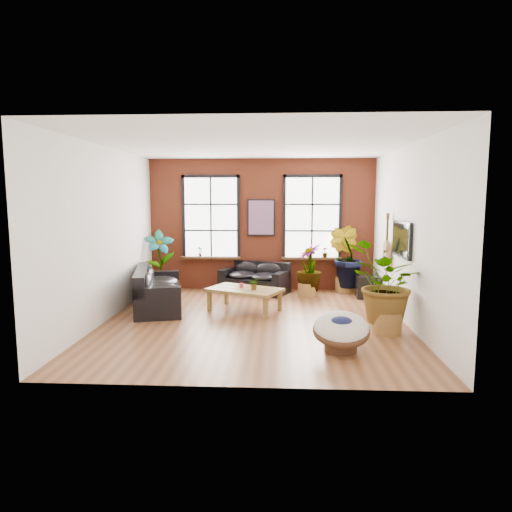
# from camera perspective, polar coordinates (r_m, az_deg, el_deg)

# --- Properties ---
(room) EXTENTS (6.04, 6.54, 3.54)m
(room) POSITION_cam_1_polar(r_m,az_deg,el_deg) (9.16, -0.15, 2.72)
(room) COLOR brown
(room) RESTS_ON ground
(sofa_back) EXTENTS (1.92, 1.42, 0.80)m
(sofa_back) POSITION_cam_1_polar(r_m,az_deg,el_deg) (11.99, -0.12, -2.86)
(sofa_back) COLOR black
(sofa_back) RESTS_ON ground
(sofa_left) EXTENTS (1.48, 2.45, 0.90)m
(sofa_left) POSITION_cam_1_polar(r_m,az_deg,el_deg) (10.52, -12.42, -4.21)
(sofa_left) COLOR black
(sofa_left) RESTS_ON ground
(coffee_table) EXTENTS (1.79, 1.46, 0.60)m
(coffee_table) POSITION_cam_1_polar(r_m,az_deg,el_deg) (10.03, -1.43, -4.40)
(coffee_table) COLOR brown
(coffee_table) RESTS_ON ground
(papasan_chair) EXTENTS (0.97, 0.99, 0.69)m
(papasan_chair) POSITION_cam_1_polar(r_m,az_deg,el_deg) (7.58, 10.59, -9.11)
(papasan_chair) COLOR #4B2E1A
(papasan_chair) RESTS_ON ground
(poster) EXTENTS (0.74, 0.06, 0.98)m
(poster) POSITION_cam_1_polar(r_m,az_deg,el_deg) (12.17, 0.65, 4.83)
(poster) COLOR black
(poster) RESTS_ON room
(tv_wall_unit) EXTENTS (0.13, 1.86, 1.20)m
(tv_wall_unit) POSITION_cam_1_polar(r_m,az_deg,el_deg) (9.91, 17.20, 1.56)
(tv_wall_unit) COLOR black
(tv_wall_unit) RESTS_ON room
(media_box) EXTENTS (0.68, 0.57, 0.55)m
(media_box) POSITION_cam_1_polar(r_m,az_deg,el_deg) (11.72, 14.00, -3.74)
(media_box) COLOR black
(media_box) RESTS_ON ground
(pot_back_left) EXTENTS (0.50, 0.50, 0.34)m
(pot_back_left) POSITION_cam_1_polar(r_m,az_deg,el_deg) (12.23, -11.93, -3.71)
(pot_back_left) COLOR olive
(pot_back_left) RESTS_ON ground
(pot_back_right) EXTENTS (0.73, 0.73, 0.40)m
(pot_back_right) POSITION_cam_1_polar(r_m,az_deg,el_deg) (12.28, 11.16, -3.51)
(pot_back_right) COLOR olive
(pot_back_right) RESTS_ON ground
(pot_right_wall) EXTENTS (0.59, 0.59, 0.40)m
(pot_right_wall) POSITION_cam_1_polar(r_m,az_deg,el_deg) (8.82, 16.01, -7.96)
(pot_right_wall) COLOR olive
(pot_right_wall) RESTS_ON ground
(pot_mid) EXTENTS (0.58, 0.58, 0.35)m
(pot_mid) POSITION_cam_1_polar(r_m,az_deg,el_deg) (11.61, 6.43, -4.19)
(pot_mid) COLOR olive
(pot_mid) RESTS_ON ground
(floor_plant_back_left) EXTENTS (0.93, 0.78, 1.50)m
(floor_plant_back_left) POSITION_cam_1_polar(r_m,az_deg,el_deg) (12.11, -11.95, -0.34)
(floor_plant_back_left) COLOR #16541E
(floor_plant_back_left) RESTS_ON ground
(floor_plant_back_right) EXTENTS (1.14, 1.11, 1.61)m
(floor_plant_back_right) POSITION_cam_1_polar(r_m,az_deg,el_deg) (12.12, 11.10, -0.03)
(floor_plant_back_right) COLOR #16541E
(floor_plant_back_right) RESTS_ON ground
(floor_plant_right_wall) EXTENTS (1.79, 1.80, 1.51)m
(floor_plant_right_wall) POSITION_cam_1_polar(r_m,az_deg,el_deg) (8.70, 15.91, -3.33)
(floor_plant_right_wall) COLOR #16541E
(floor_plant_right_wall) RESTS_ON ground
(floor_plant_mid) EXTENTS (0.83, 0.83, 1.18)m
(floor_plant_mid) POSITION_cam_1_polar(r_m,az_deg,el_deg) (11.54, 6.66, -1.45)
(floor_plant_mid) COLOR #16541E
(floor_plant_mid) RESTS_ON ground
(table_plant) EXTENTS (0.24, 0.21, 0.24)m
(table_plant) POSITION_cam_1_polar(r_m,az_deg,el_deg) (9.86, -0.21, -3.55)
(table_plant) COLOR #16541E
(table_plant) RESTS_ON coffee_table
(sill_plant_left) EXTENTS (0.17, 0.17, 0.27)m
(sill_plant_left) POSITION_cam_1_polar(r_m,az_deg,el_deg) (12.37, -7.02, 0.56)
(sill_plant_left) COLOR #16541E
(sill_plant_left) RESTS_ON room
(sill_plant_right) EXTENTS (0.19, 0.19, 0.27)m
(sill_plant_right) POSITION_cam_1_polar(r_m,az_deg,el_deg) (12.24, 8.61, 0.46)
(sill_plant_right) COLOR #16541E
(sill_plant_right) RESTS_ON room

